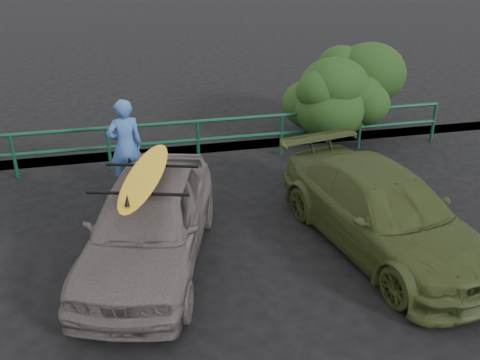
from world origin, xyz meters
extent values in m
plane|color=black|center=(0.00, 0.00, 0.00)|extent=(80.00, 80.00, 0.00)
imported|color=#665C5B|center=(-0.37, 1.12, 0.74)|extent=(2.88, 4.65, 1.48)
imported|color=#3C4920|center=(3.50, 0.75, 0.67)|extent=(2.70, 4.87, 1.33)
imported|color=#3E6DBA|center=(-0.63, 3.90, 0.98)|extent=(0.79, 0.61, 1.95)
ellipsoid|color=yellow|center=(-0.37, 1.12, 1.56)|extent=(1.21, 2.58, 0.08)
camera|label=1|loc=(-0.57, -6.39, 5.00)|focal=40.00mm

